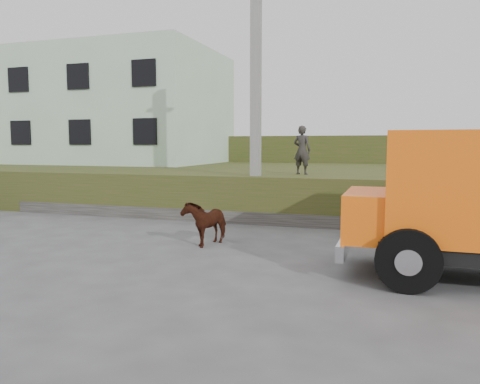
% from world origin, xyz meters
% --- Properties ---
extents(ground, '(120.00, 120.00, 0.00)m').
position_xyz_m(ground, '(0.00, 0.00, 0.00)').
color(ground, '#474749').
rests_on(ground, ground).
extents(embankment, '(40.00, 12.00, 1.50)m').
position_xyz_m(embankment, '(0.00, 10.00, 0.75)').
color(embankment, '#304517').
rests_on(embankment, ground).
extents(embankment_far, '(40.00, 12.00, 3.00)m').
position_xyz_m(embankment_far, '(0.00, 22.00, 1.50)').
color(embankment_far, '#304517').
rests_on(embankment_far, ground).
extents(retaining_strip, '(16.00, 0.50, 0.40)m').
position_xyz_m(retaining_strip, '(-2.00, 4.20, 0.20)').
color(retaining_strip, '#595651').
rests_on(retaining_strip, ground).
extents(building, '(10.00, 8.00, 6.00)m').
position_xyz_m(building, '(-11.00, 13.00, 4.50)').
color(building, silver).
rests_on(building, embankment).
extents(utility_pole, '(1.20, 0.30, 8.00)m').
position_xyz_m(utility_pole, '(-1.00, 4.60, 4.08)').
color(utility_pole, gray).
rests_on(utility_pole, ground).
extents(cow, '(0.90, 1.45, 1.14)m').
position_xyz_m(cow, '(-1.22, 0.89, 0.57)').
color(cow, '#32190C').
rests_on(cow, ground).
extents(pedestrian, '(0.68, 0.52, 1.65)m').
position_xyz_m(pedestrian, '(0.27, 5.85, 2.33)').
color(pedestrian, '#2D2B28').
rests_on(pedestrian, embankment).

